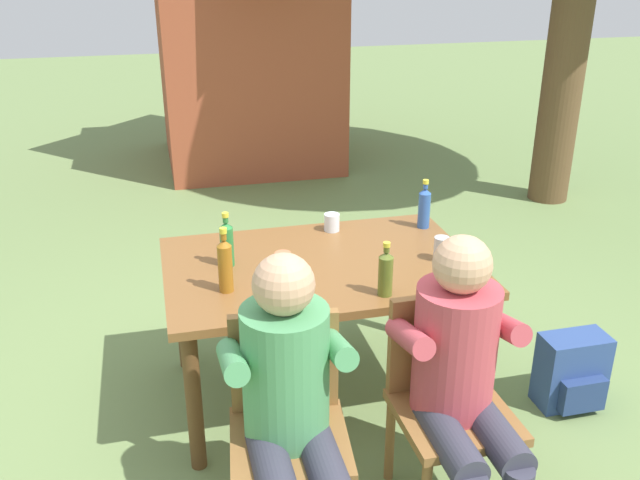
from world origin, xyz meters
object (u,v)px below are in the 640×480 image
dining_table (320,280)px  backpack_by_near_side (572,372)px  chair_near_right (447,392)px  cup_steel (441,249)px  chair_near_left (288,417)px  person_in_white_shirt (462,372)px  brick_kiosk (245,30)px  bottle_amber (225,264)px  person_in_plaid_shirt (290,398)px  cup_glass (332,222)px  cup_white (477,263)px  bottle_blue (424,207)px  table_knife (277,299)px  cup_terracotta (283,263)px  bottle_olive (386,272)px  bottle_green (227,243)px

dining_table → backpack_by_near_side: (1.19, -0.40, -0.46)m
dining_table → chair_near_right: (0.33, -0.79, -0.16)m
cup_steel → chair_near_left: bearing=-142.5°
person_in_white_shirt → brick_kiosk: brick_kiosk is taller
dining_table → bottle_amber: size_ratio=4.93×
chair_near_left → cup_steel: size_ratio=7.38×
dining_table → chair_near_left: bearing=-112.1°
person_in_plaid_shirt → brick_kiosk: size_ratio=0.47×
chair_near_left → cup_glass: size_ratio=9.36×
cup_white → cup_glass: 0.84m
chair_near_right → bottle_amber: size_ratio=2.92×
cup_glass → bottle_blue: bearing=-8.4°
bottle_amber → table_knife: size_ratio=1.56×
person_in_white_shirt → cup_terracotta: bearing=121.9°
chair_near_left → bottle_amber: 0.73m
chair_near_right → person_in_white_shirt: size_ratio=0.74×
person_in_plaid_shirt → cup_terracotta: 0.86m
chair_near_left → bottle_olive: bearing=38.6°
bottle_green → brick_kiosk: (0.70, 4.14, 0.47)m
table_knife → bottle_green: bearing=112.1°
person_in_white_shirt → cup_glass: bearing=97.7°
cup_terracotta → brick_kiosk: size_ratio=0.04×
dining_table → brick_kiosk: bearing=86.3°
chair_near_right → cup_terracotta: size_ratio=8.54×
person_in_white_shirt → brick_kiosk: size_ratio=0.47×
person_in_white_shirt → bottle_green: 1.26m
person_in_white_shirt → backpack_by_near_side: person_in_white_shirt is taller
bottle_amber → bottle_green: size_ratio=1.12×
chair_near_right → bottle_green: 1.21m
bottle_amber → bottle_olive: 0.69m
dining_table → brick_kiosk: (0.28, 4.22, 0.68)m
brick_kiosk → person_in_plaid_shirt: bearing=-96.8°
chair_near_left → table_knife: bearing=83.6°
person_in_plaid_shirt → bottle_olive: 0.76m
bottle_olive → table_knife: 0.48m
cup_steel → bottle_blue: bearing=80.0°
bottle_amber → cup_glass: bearing=41.6°
chair_near_left → bottle_amber: bottle_amber is taller
person_in_plaid_shirt → cup_white: (1.00, 0.61, 0.13)m
bottle_amber → cup_terracotta: bearing=22.6°
person_in_plaid_shirt → bottle_green: 1.00m
cup_white → cup_terracotta: bearing=165.6°
cup_terracotta → cup_glass: bearing=51.6°
dining_table → bottle_amber: bottle_amber is taller
bottle_olive → brick_kiosk: brick_kiosk is taller
cup_glass → brick_kiosk: brick_kiosk is taller
chair_near_right → bottle_blue: 1.19m
bottle_blue → cup_steel: bearing=-100.0°
person_in_white_shirt → cup_steel: (0.24, 0.79, 0.14)m
dining_table → table_knife: table_knife is taller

